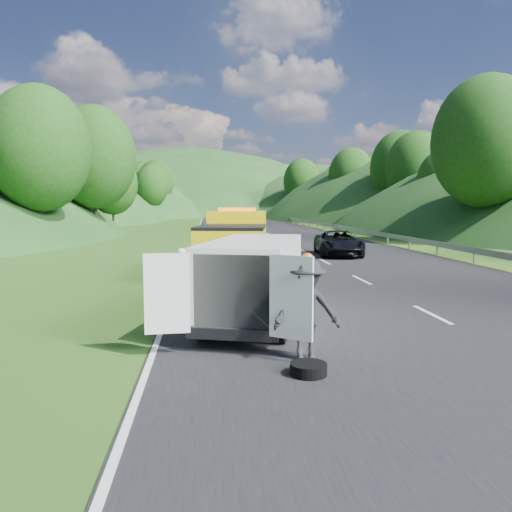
{
  "coord_description": "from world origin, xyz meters",
  "views": [
    {
      "loc": [
        -2.82,
        -14.31,
        2.91
      ],
      "look_at": [
        -1.34,
        0.92,
        1.3
      ],
      "focal_mm": 35.0,
      "sensor_mm": 36.0,
      "label": 1
    }
  ],
  "objects": [
    {
      "name": "ground",
      "position": [
        0.0,
        0.0,
        0.0
      ],
      "size": [
        320.0,
        320.0,
        0.0
      ],
      "primitive_type": "plane",
      "color": "#38661E",
      "rests_on": "ground"
    },
    {
      "name": "road_surface",
      "position": [
        3.0,
        40.0,
        0.01
      ],
      "size": [
        14.0,
        200.0,
        0.02
      ],
      "primitive_type": "cube",
      "color": "black",
      "rests_on": "ground"
    },
    {
      "name": "guardrail",
      "position": [
        10.3,
        52.5,
        0.0
      ],
      "size": [
        0.06,
        140.0,
        1.52
      ],
      "primitive_type": "cube",
      "color": "gray",
      "rests_on": "ground"
    },
    {
      "name": "tree_line_left",
      "position": [
        -19.0,
        60.0,
        0.0
      ],
      "size": [
        14.0,
        140.0,
        14.0
      ],
      "primitive_type": null,
      "color": "#275318",
      "rests_on": "ground"
    },
    {
      "name": "tree_line_right",
      "position": [
        23.0,
        60.0,
        0.0
      ],
      "size": [
        14.0,
        140.0,
        14.0
      ],
      "primitive_type": null,
      "color": "#275318",
      "rests_on": "ground"
    },
    {
      "name": "hills_backdrop",
      "position": [
        6.5,
        134.7,
        0.0
      ],
      "size": [
        201.0,
        288.6,
        44.0
      ],
      "primitive_type": null,
      "color": "#2D5B23",
      "rests_on": "ground"
    },
    {
      "name": "tow_truck",
      "position": [
        -1.76,
        5.19,
        1.34
      ],
      "size": [
        3.2,
        6.65,
        2.74
      ],
      "rotation": [
        0.0,
        0.0,
        -0.14
      ],
      "color": "black",
      "rests_on": "ground"
    },
    {
      "name": "white_van",
      "position": [
        -1.7,
        -2.46,
        1.16
      ],
      "size": [
        3.92,
        6.22,
        2.06
      ],
      "rotation": [
        0.0,
        0.0,
        -0.27
      ],
      "color": "black",
      "rests_on": "ground"
    },
    {
      "name": "woman",
      "position": [
        -3.57,
        0.76,
        0.0
      ],
      "size": [
        0.5,
        0.63,
        1.55
      ],
      "primitive_type": "imported",
      "rotation": [
        0.0,
        0.0,
        1.41
      ],
      "color": "silver",
      "rests_on": "ground"
    },
    {
      "name": "child",
      "position": [
        -1.72,
        -0.14,
        0.0
      ],
      "size": [
        0.56,
        0.53,
        0.91
      ],
      "primitive_type": "imported",
      "rotation": [
        0.0,
        0.0,
        -0.57
      ],
      "color": "#C8CF6E",
      "rests_on": "ground"
    },
    {
      "name": "worker",
      "position": [
        -1.03,
        -5.48,
        0.0
      ],
      "size": [
        1.25,
        0.74,
        1.91
      ],
      "primitive_type": "imported",
      "rotation": [
        0.0,
        0.0,
        0.03
      ],
      "color": "black",
      "rests_on": "ground"
    },
    {
      "name": "suitcase",
      "position": [
        -4.2,
        0.21,
        0.27
      ],
      "size": [
        0.34,
        0.19,
        0.54
      ],
      "primitive_type": "cube",
      "rotation": [
        0.0,
        0.0,
        0.0
      ],
      "color": "#4E4E3B",
      "rests_on": "ground"
    },
    {
      "name": "spare_tire",
      "position": [
        -1.14,
        -6.24,
        0.0
      ],
      "size": [
        0.64,
        0.64,
        0.2
      ],
      "primitive_type": "cylinder",
      "color": "black",
      "rests_on": "ground"
    },
    {
      "name": "passing_suv",
      "position": [
        4.45,
        12.92,
        0.0
      ],
      "size": [
        2.79,
        5.19,
        1.39
      ],
      "primitive_type": "imported",
      "rotation": [
        0.0,
        0.0,
        -0.1
      ],
      "color": "black",
      "rests_on": "ground"
    },
    {
      "name": "dist_car_a",
      "position": [
        2.28,
        56.87,
        0.0
      ],
      "size": [
        1.79,
        4.46,
        1.52
      ],
      "primitive_type": "imported",
      "color": "#4D4D52",
      "rests_on": "ground"
    },
    {
      "name": "dist_car_b",
      "position": [
        3.65,
        65.44,
        0.0
      ],
      "size": [
        1.66,
        4.76,
        1.57
      ],
      "primitive_type": "imported",
      "color": "#7B525A",
      "rests_on": "ground"
    },
    {
      "name": "dist_car_c",
      "position": [
        4.01,
        82.29,
        0.0
      ],
      "size": [
        1.87,
        4.61,
        1.34
      ],
      "primitive_type": "imported",
      "color": "#A85D54",
      "rests_on": "ground"
    }
  ]
}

